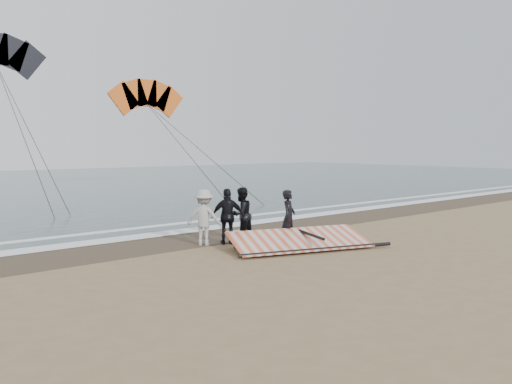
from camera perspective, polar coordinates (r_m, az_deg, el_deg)
ground at (r=15.59m, az=11.29°, el=-6.33°), size 120.00×120.00×0.00m
sea at (r=44.37m, az=-23.83°, el=0.78°), size 120.00×54.00×0.02m
wet_sand at (r=18.71m, az=0.54°, el=-4.29°), size 120.00×2.80×0.01m
foam_near at (r=19.79m, az=-2.07°, el=-3.71°), size 120.00×0.90×0.01m
foam_far at (r=21.15m, az=-4.87°, el=-3.15°), size 120.00×0.45×0.01m
man_main at (r=15.99m, az=3.75°, el=-2.83°), size 0.75×0.68×1.72m
board_white at (r=16.29m, az=8.23°, el=-5.62°), size 1.30×2.38×0.09m
board_cream at (r=16.86m, az=-0.48°, el=-5.18°), size 0.95×2.55×0.10m
trio_cluster at (r=15.95m, az=-3.85°, el=-2.76°), size 2.50×1.39×1.78m
sail_rig at (r=15.26m, az=4.49°, el=-5.74°), size 4.70×3.06×0.52m
kite_red at (r=38.76m, az=-12.31°, el=10.22°), size 6.74×7.50×16.31m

